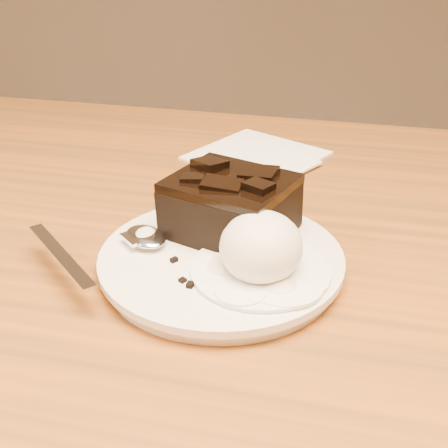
% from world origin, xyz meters
% --- Properties ---
extents(plate, '(0.21, 0.21, 0.02)m').
position_xyz_m(plate, '(0.01, -0.03, 0.76)').
color(plate, white).
rests_on(plate, dining_table).
extents(brownie, '(0.12, 0.11, 0.05)m').
position_xyz_m(brownie, '(0.01, 0.01, 0.79)').
color(brownie, black).
rests_on(brownie, plate).
extents(ice_cream_scoop, '(0.07, 0.07, 0.05)m').
position_xyz_m(ice_cream_scoop, '(0.05, -0.05, 0.79)').
color(ice_cream_scoop, white).
rests_on(ice_cream_scoop, plate).
extents(melt_puddle, '(0.11, 0.11, 0.00)m').
position_xyz_m(melt_puddle, '(0.05, -0.05, 0.77)').
color(melt_puddle, white).
rests_on(melt_puddle, plate).
extents(spoon, '(0.15, 0.14, 0.01)m').
position_xyz_m(spoon, '(-0.06, -0.03, 0.77)').
color(spoon, silver).
rests_on(spoon, plate).
extents(napkin, '(0.19, 0.19, 0.01)m').
position_xyz_m(napkin, '(-0.01, 0.24, 0.75)').
color(napkin, white).
rests_on(napkin, dining_table).
extents(crumb_a, '(0.01, 0.01, 0.00)m').
position_xyz_m(crumb_a, '(-0.00, -0.08, 0.77)').
color(crumb_a, black).
rests_on(crumb_a, plate).
extents(crumb_b, '(0.01, 0.01, 0.00)m').
position_xyz_m(crumb_b, '(-0.01, -0.08, 0.77)').
color(crumb_b, black).
rests_on(crumb_b, plate).
extents(crumb_c, '(0.01, 0.01, 0.00)m').
position_xyz_m(crumb_c, '(-0.02, -0.05, 0.77)').
color(crumb_c, black).
rests_on(crumb_c, plate).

